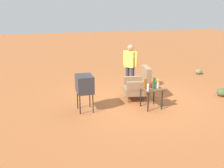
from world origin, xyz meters
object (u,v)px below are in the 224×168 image
(bottle_tall_amber, at_px, (145,84))
(armchair, at_px, (139,84))
(flower_vase, at_px, (158,83))
(soda_can_red, at_px, (151,86))
(side_table, at_px, (151,91))
(bottle_wine_green, at_px, (154,83))
(tv_on_stand, at_px, (85,84))
(person_standing, at_px, (130,65))
(bottle_short_clear, at_px, (148,87))

(bottle_tall_amber, bearing_deg, armchair, 163.83)
(flower_vase, bearing_deg, soda_can_red, -119.23)
(side_table, height_order, flower_vase, flower_vase)
(bottle_wine_green, xyz_separation_m, flower_vase, (-0.01, 0.13, -0.01))
(armchair, distance_m, tv_on_stand, 1.90)
(armchair, xyz_separation_m, tv_on_stand, (0.30, -1.85, 0.28))
(person_standing, relative_size, flower_vase, 6.19)
(tv_on_stand, relative_size, bottle_wine_green, 3.22)
(bottle_tall_amber, bearing_deg, bottle_short_clear, -3.65)
(person_standing, distance_m, soda_can_red, 1.72)
(armchair, relative_size, side_table, 1.75)
(armchair, relative_size, bottle_tall_amber, 3.53)
(person_standing, xyz_separation_m, bottle_wine_green, (1.80, -0.10, -0.17))
(tv_on_stand, height_order, person_standing, person_standing)
(tv_on_stand, bearing_deg, bottle_tall_amber, 73.35)
(person_standing, bearing_deg, bottle_wine_green, -3.12)
(side_table, height_order, bottle_tall_amber, bottle_tall_amber)
(tv_on_stand, relative_size, flower_vase, 3.89)
(armchair, distance_m, soda_can_red, 0.76)
(bottle_short_clear, bearing_deg, soda_can_red, 137.07)
(flower_vase, bearing_deg, tv_on_stand, -105.02)
(bottle_short_clear, bearing_deg, tv_on_stand, -112.98)
(person_standing, height_order, flower_vase, person_standing)
(bottle_tall_amber, xyz_separation_m, bottle_wine_green, (0.06, 0.25, 0.01))
(soda_can_red, relative_size, bottle_tall_amber, 0.41)
(flower_vase, bearing_deg, bottle_wine_green, -86.04)
(tv_on_stand, height_order, soda_can_red, tv_on_stand)
(soda_can_red, xyz_separation_m, flower_vase, (0.10, 0.17, 0.09))
(side_table, xyz_separation_m, bottle_short_clear, (0.21, -0.24, 0.19))
(person_standing, bearing_deg, bottle_tall_amber, -11.46)
(bottle_tall_amber, bearing_deg, tv_on_stand, -106.65)
(soda_can_red, xyz_separation_m, bottle_wine_green, (0.10, 0.04, 0.10))
(person_standing, xyz_separation_m, soda_can_red, (1.69, -0.14, -0.27))
(soda_can_red, distance_m, bottle_tall_amber, 0.23)
(side_table, distance_m, soda_can_red, 0.15)
(soda_can_red, bearing_deg, armchair, 178.63)
(bottle_tall_amber, distance_m, bottle_short_clear, 0.20)
(armchair, bearing_deg, side_table, -0.25)
(tv_on_stand, bearing_deg, soda_can_red, 76.43)
(side_table, relative_size, bottle_short_clear, 3.02)
(side_table, relative_size, bottle_wine_green, 1.89)
(tv_on_stand, distance_m, person_standing, 2.34)
(soda_can_red, bearing_deg, bottle_tall_amber, -78.51)
(tv_on_stand, xyz_separation_m, person_standing, (-1.25, 1.97, 0.16))
(armchair, bearing_deg, flower_vase, 10.24)
(armchair, distance_m, side_table, 0.78)
(bottle_short_clear, bearing_deg, side_table, 131.01)
(armchair, xyz_separation_m, side_table, (0.78, -0.00, 0.02))
(bottle_wine_green, bearing_deg, armchair, -178.29)
(bottle_short_clear, height_order, flower_vase, flower_vase)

